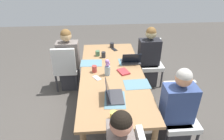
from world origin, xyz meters
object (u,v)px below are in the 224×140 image
object	(u,v)px
person_far_left_near	(176,114)
coffee_mug_centre_right	(112,45)
flower_vase	(107,67)
phone_silver	(97,78)
laptop_far_left_far	(131,61)
coffee_mug_far_left	(98,53)
dining_table	(112,76)
coffee_mug_near_left	(103,55)
chair_far_left_near	(178,112)
person_near_left_mid	(69,63)
chair_far_left_far	(150,59)
person_far_left_far	(148,60)
coffee_mug_near_right	(114,116)
coffee_mug_centre_left	(94,69)
phone_black	(114,49)
chair_near_left_mid	(66,66)
book_red_cover	(123,72)
laptop_head_right_right_near	(113,95)

from	to	relation	value
person_far_left_near	coffee_mug_centre_right	world-z (taller)	person_far_left_near
flower_vase	phone_silver	distance (m)	0.22
laptop_far_left_far	coffee_mug_far_left	distance (m)	0.65
dining_table	coffee_mug_near_left	distance (m)	0.59
chair_far_left_near	laptop_far_left_far	distance (m)	1.15
person_far_left_near	person_near_left_mid	world-z (taller)	same
chair_far_left_far	person_far_left_far	xyz separation A→B (m)	(0.07, -0.06, 0.03)
flower_vase	coffee_mug_near_left	size ratio (longest dim) A/B	2.52
coffee_mug_near_right	phone_silver	size ratio (longest dim) A/B	0.66
coffee_mug_far_left	coffee_mug_near_left	bearing A→B (deg)	53.65
flower_vase	coffee_mug_centre_left	bearing A→B (deg)	-117.23
coffee_mug_near_right	phone_black	bearing A→B (deg)	174.83
chair_far_left_near	laptop_far_left_far	xyz separation A→B (m)	(-1.01, -0.49, 0.27)
coffee_mug_centre_left	phone_black	size ratio (longest dim) A/B	0.72
laptop_far_left_far	coffee_mug_centre_right	distance (m)	0.76
chair_near_left_mid	book_red_cover	bearing A→B (deg)	54.91
dining_table	phone_silver	bearing A→B (deg)	-59.70
coffee_mug_centre_right	flower_vase	bearing A→B (deg)	-7.98
coffee_mug_near_right	coffee_mug_far_left	distance (m)	1.66
person_far_left_near	person_far_left_far	size ratio (longest dim) A/B	1.00
laptop_head_right_right_near	flower_vase	bearing A→B (deg)	-176.88
person_near_left_mid	coffee_mug_centre_right	bearing A→B (deg)	105.19
person_far_left_near	laptop_head_right_right_near	world-z (taller)	person_far_left_near
person_far_left_near	coffee_mug_near_right	world-z (taller)	person_far_left_near
phone_silver	book_red_cover	bearing A→B (deg)	76.36
chair_near_left_mid	book_red_cover	size ratio (longest dim) A/B	4.50
chair_near_left_mid	coffee_mug_centre_right	size ratio (longest dim) A/B	9.97
flower_vase	phone_silver	bearing A→B (deg)	-62.65
laptop_head_right_right_near	book_red_cover	distance (m)	0.67
laptop_head_right_right_near	laptop_far_left_far	world-z (taller)	laptop_head_right_right_near
coffee_mug_centre_left	dining_table	bearing A→B (deg)	79.84
chair_near_left_mid	phone_black	distance (m)	0.99
phone_silver	coffee_mug_far_left	bearing A→B (deg)	146.05
chair_near_left_mid	flower_vase	bearing A→B (deg)	44.74
person_far_left_far	phone_silver	distance (m)	1.39
chair_far_left_near	book_red_cover	size ratio (longest dim) A/B	4.50
coffee_mug_centre_right	coffee_mug_near_right	bearing A→B (deg)	-3.85
chair_near_left_mid	phone_black	xyz separation A→B (m)	(-0.18, 0.94, 0.23)
chair_far_left_near	person_far_left_near	world-z (taller)	person_far_left_near
chair_far_left_near	coffee_mug_centre_left	distance (m)	1.36
coffee_mug_near_left	coffee_mug_centre_left	world-z (taller)	coffee_mug_centre_left
person_far_left_far	laptop_head_right_right_near	distance (m)	1.65
person_near_left_mid	coffee_mug_centre_right	xyz separation A→B (m)	(-0.23, 0.84, 0.24)
chair_near_left_mid	coffee_mug_far_left	xyz separation A→B (m)	(0.07, 0.62, 0.27)
phone_black	laptop_head_right_right_near	bearing A→B (deg)	-30.04
coffee_mug_centre_left	phone_silver	distance (m)	0.20
chair_far_left_near	person_near_left_mid	bearing A→B (deg)	-132.93
laptop_far_left_far	phone_silver	bearing A→B (deg)	-52.62
phone_black	phone_silver	size ratio (longest dim) A/B	1.00
person_far_left_far	coffee_mug_near_left	xyz separation A→B (m)	(0.22, -0.89, 0.25)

